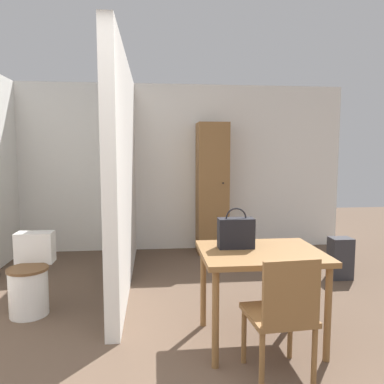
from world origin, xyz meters
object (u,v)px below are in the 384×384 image
Objects in this scene: handbag at (236,233)px; toilet at (30,279)px; space_heater at (340,258)px; wooden_cabinet at (212,188)px; wooden_chair at (282,313)px; dining_table at (260,262)px.

toilet is at bearing 159.58° from handbag.
space_heater is (3.34, 0.60, -0.07)m from toilet.
wooden_cabinet is at bearing 134.87° from space_heater.
wooden_chair is at bearing -32.77° from toilet.
space_heater is at bearing 10.20° from toilet.
toilet is 2.25× the size of handbag.
handbag reaches higher than wooden_chair.
handbag is at bearing -94.85° from wooden_cabinet.
toilet is 0.38× the size of wooden_cabinet.
wooden_chair is at bearing -73.59° from handbag.
space_heater is (1.37, 1.87, -0.22)m from wooden_chair.
dining_table is 0.29m from handbag.
handbag reaches higher than space_heater.
handbag is at bearing -20.42° from toilet.
wooden_chair is 2.64× the size of handbag.
wooden_chair is at bearing -90.79° from wooden_cabinet.
toilet is at bearing 142.73° from wooden_chair.
wooden_chair is 2.33m from space_heater.
toilet reaches higher than space_heater.
wooden_chair is 0.74m from handbag.
handbag is (1.79, -0.67, 0.55)m from toilet.
toilet is at bearing 158.85° from dining_table.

